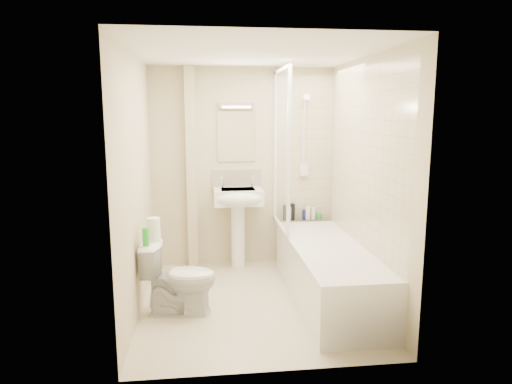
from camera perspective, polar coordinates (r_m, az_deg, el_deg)
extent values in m
plane|color=beige|center=(4.68, -0.22, -13.58)|extent=(2.50, 2.50, 0.00)
cube|color=beige|center=(5.58, -1.67, 3.04)|extent=(2.20, 0.02, 2.40)
cube|color=beige|center=(4.36, -14.74, 0.80)|extent=(0.02, 2.50, 2.40)
cube|color=beige|center=(4.60, 13.52, 1.30)|extent=(0.02, 2.50, 2.40)
cube|color=white|center=(4.33, -0.25, 16.99)|extent=(2.20, 2.50, 0.02)
cube|color=beige|center=(5.66, 5.95, 5.38)|extent=(0.70, 0.01, 1.75)
cube|color=beige|center=(4.58, 13.44, 4.11)|extent=(0.01, 2.10, 1.75)
cube|color=beige|center=(5.50, -8.07, 2.85)|extent=(0.12, 0.12, 2.40)
cube|color=beige|center=(5.59, -2.43, 1.29)|extent=(0.60, 0.02, 0.30)
cube|color=white|center=(5.53, -2.47, 6.93)|extent=(0.46, 0.01, 0.60)
cube|color=silver|center=(5.50, -2.48, 10.77)|extent=(0.42, 0.07, 0.07)
cube|color=white|center=(4.73, 8.96, -9.88)|extent=(0.70, 2.10, 0.55)
cube|color=white|center=(4.66, 9.04, -7.34)|extent=(0.56, 1.96, 0.05)
cube|color=white|center=(5.16, 3.20, 5.26)|extent=(0.01, 0.90, 1.80)
cube|color=white|center=(5.58, 2.44, 5.62)|extent=(0.04, 0.04, 1.80)
cube|color=white|center=(4.72, 4.13, 4.82)|extent=(0.04, 0.04, 1.80)
cube|color=white|center=(5.16, 3.30, 15.04)|extent=(0.04, 0.90, 0.04)
cube|color=white|center=(5.30, 3.11, -4.25)|extent=(0.04, 0.90, 0.03)
cylinder|color=white|center=(5.63, 6.02, 6.63)|extent=(0.02, 0.02, 0.90)
cylinder|color=white|center=(5.67, 5.94, 2.09)|extent=(0.05, 0.05, 0.02)
cylinder|color=white|center=(5.62, 6.11, 11.21)|extent=(0.05, 0.05, 0.02)
cylinder|color=white|center=(5.56, 6.26, 11.54)|extent=(0.08, 0.11, 0.11)
cube|color=white|center=(5.66, 5.96, 2.78)|extent=(0.10, 0.05, 0.14)
cylinder|color=white|center=(5.60, 5.89, 7.13)|extent=(0.01, 0.13, 0.84)
cylinder|color=white|center=(5.56, -2.25, -5.53)|extent=(0.17, 0.17, 0.77)
cube|color=white|center=(5.42, -2.27, -0.54)|extent=(0.57, 0.44, 0.18)
ellipsoid|color=white|center=(5.26, -2.12, -0.88)|extent=(0.57, 0.24, 0.18)
cube|color=silver|center=(5.41, -2.27, 0.15)|extent=(0.40, 0.29, 0.04)
cylinder|color=white|center=(5.50, -4.32, 1.09)|extent=(0.03, 0.03, 0.10)
cylinder|color=white|center=(5.52, -0.42, 1.17)|extent=(0.03, 0.03, 0.10)
sphere|color=white|center=(5.49, -4.32, 1.72)|extent=(0.04, 0.04, 0.04)
sphere|color=white|center=(5.52, -0.42, 1.79)|extent=(0.04, 0.04, 0.04)
cylinder|color=black|center=(5.65, 3.66, -2.61)|extent=(0.05, 0.05, 0.19)
cylinder|color=silver|center=(5.67, 4.40, -2.67)|extent=(0.05, 0.05, 0.17)
cylinder|color=black|center=(5.67, 4.57, -2.48)|extent=(0.06, 0.06, 0.21)
cylinder|color=navy|center=(5.71, 6.03, -2.85)|extent=(0.05, 0.05, 0.12)
cylinder|color=#F4E1BC|center=(5.71, 6.48, -2.62)|extent=(0.07, 0.07, 0.17)
cylinder|color=silver|center=(5.73, 7.19, -2.68)|extent=(0.05, 0.05, 0.15)
cylinder|color=green|center=(5.76, 7.92, -3.02)|extent=(0.07, 0.07, 0.08)
imported|color=white|center=(4.40, -9.53, -10.51)|extent=(0.54, 0.76, 0.69)
cylinder|color=white|center=(4.37, -12.61, -5.23)|extent=(0.12, 0.12, 0.11)
cylinder|color=white|center=(4.35, -12.69, -3.85)|extent=(0.12, 0.12, 0.11)
cylinder|color=green|center=(4.21, -13.62, -5.46)|extent=(0.06, 0.06, 0.17)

